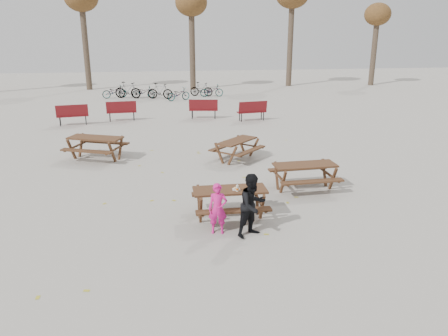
{
  "coord_description": "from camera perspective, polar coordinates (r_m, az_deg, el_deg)",
  "views": [
    {
      "loc": [
        -1.6,
        -9.91,
        4.53
      ],
      "look_at": [
        0.0,
        1.0,
        1.0
      ],
      "focal_mm": 35.0,
      "sensor_mm": 36.0,
      "label": 1
    }
  ],
  "objects": [
    {
      "name": "fallen_leaves",
      "position": [
        13.38,
        1.19,
        -2.03
      ],
      "size": [
        11.0,
        11.0,
        0.01
      ],
      "primitive_type": null,
      "color": "#ABA329",
      "rests_on": "ground"
    },
    {
      "name": "ground",
      "position": [
        11.01,
        0.76,
        -6.54
      ],
      "size": [
        80.0,
        80.0,
        0.0
      ],
      "primitive_type": "plane",
      "color": "gray",
      "rests_on": "ground"
    },
    {
      "name": "child",
      "position": [
        10.02,
        -0.81,
        -5.34
      ],
      "size": [
        0.47,
        0.35,
        1.2
      ],
      "primitive_type": "imported",
      "rotation": [
        0.0,
        0.0,
        -0.14
      ],
      "color": "#D61A7D",
      "rests_on": "ground"
    },
    {
      "name": "food_tray",
      "position": [
        10.64,
        1.62,
        -2.81
      ],
      "size": [
        0.18,
        0.11,
        0.03
      ],
      "primitive_type": "cube",
      "color": "white",
      "rests_on": "main_picnic_table"
    },
    {
      "name": "tree_row",
      "position": [
        35.19,
        -4.55,
        20.41
      ],
      "size": [
        32.17,
        3.52,
        8.26
      ],
      "color": "#382B21",
      "rests_on": "ground"
    },
    {
      "name": "main_picnic_table",
      "position": [
        10.78,
        0.77,
        -3.7
      ],
      "size": [
        1.8,
        1.45,
        0.78
      ],
      "color": "#381E14",
      "rests_on": "ground"
    },
    {
      "name": "picnic_table_far",
      "position": [
        15.73,
        1.72,
        2.38
      ],
      "size": [
        2.15,
        2.15,
        0.73
      ],
      "primitive_type": null,
      "rotation": [
        0.0,
        0.0,
        0.8
      ],
      "color": "#381E14",
      "rests_on": "ground"
    },
    {
      "name": "soda_bottle",
      "position": [
        10.55,
        1.75,
        -2.68
      ],
      "size": [
        0.07,
        0.07,
        0.17
      ],
      "color": "silver",
      "rests_on": "main_picnic_table"
    },
    {
      "name": "picnic_table_north",
      "position": [
        16.41,
        -16.36,
        2.49
      ],
      "size": [
        2.35,
        2.15,
        0.82
      ],
      "primitive_type": null,
      "rotation": [
        0.0,
        0.0,
        -0.39
      ],
      "color": "#381E14",
      "rests_on": "ground"
    },
    {
      "name": "bread_roll",
      "position": [
        10.63,
        1.62,
        -2.6
      ],
      "size": [
        0.14,
        0.06,
        0.05
      ],
      "primitive_type": "ellipsoid",
      "color": "tan",
      "rests_on": "food_tray"
    },
    {
      "name": "adult",
      "position": [
        9.87,
        3.75,
        -4.88
      ],
      "size": [
        0.9,
        0.84,
        1.48
      ],
      "primitive_type": "imported",
      "rotation": [
        0.0,
        0.0,
        0.51
      ],
      "color": "black",
      "rests_on": "ground"
    },
    {
      "name": "bicycle_row",
      "position": [
        30.44,
        -8.33,
        9.9
      ],
      "size": [
        8.31,
        2.8,
        1.11
      ],
      "color": "black",
      "rests_on": "ground"
    },
    {
      "name": "park_bench_row",
      "position": [
        22.64,
        -7.89,
        7.37
      ],
      "size": [
        10.52,
        1.67,
        1.03
      ],
      "color": "maroon",
      "rests_on": "ground"
    },
    {
      "name": "picnic_table_east",
      "position": [
        12.99,
        10.46,
        -1.14
      ],
      "size": [
        1.88,
        1.54,
        0.78
      ],
      "primitive_type": null,
      "rotation": [
        0.0,
        0.0,
        0.05
      ],
      "color": "#381E14",
      "rests_on": "ground"
    }
  ]
}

